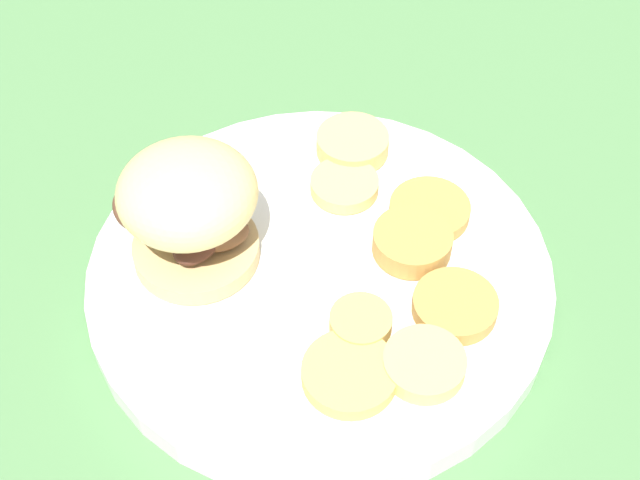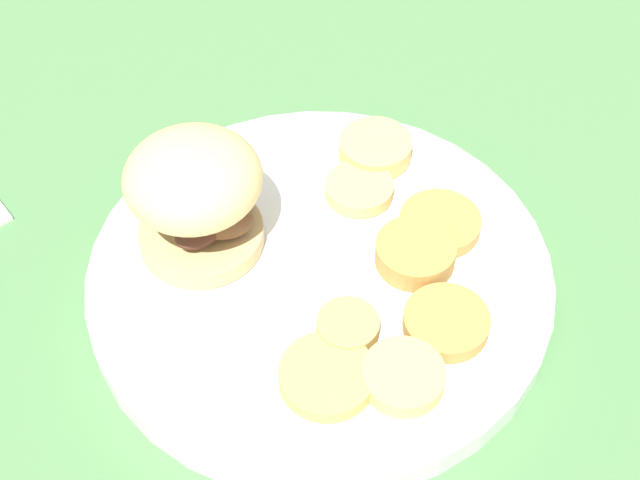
% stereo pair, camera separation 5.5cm
% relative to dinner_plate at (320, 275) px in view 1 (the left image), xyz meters
% --- Properties ---
extents(ground_plane, '(4.00, 4.00, 0.00)m').
position_rel_dinner_plate_xyz_m(ground_plane, '(0.00, 0.00, -0.01)').
color(ground_plane, '#4C7A47').
extents(dinner_plate, '(0.30, 0.30, 0.02)m').
position_rel_dinner_plate_xyz_m(dinner_plate, '(0.00, 0.00, 0.00)').
color(dinner_plate, white).
rests_on(dinner_plate, ground_plane).
extents(sandwich, '(0.10, 0.09, 0.08)m').
position_rel_dinner_plate_xyz_m(sandwich, '(-0.08, 0.01, 0.05)').
color(sandwich, tan).
rests_on(sandwich, dinner_plate).
extents(potato_round_0, '(0.04, 0.04, 0.01)m').
position_rel_dinner_plate_xyz_m(potato_round_0, '(0.02, -0.05, 0.02)').
color(potato_round_0, tan).
rests_on(potato_round_0, dinner_plate).
extents(potato_round_1, '(0.05, 0.05, 0.01)m').
position_rel_dinner_plate_xyz_m(potato_round_1, '(0.08, -0.04, 0.02)').
color(potato_round_1, '#BC8942').
rests_on(potato_round_1, dinner_plate).
extents(potato_round_2, '(0.05, 0.05, 0.02)m').
position_rel_dinner_plate_xyz_m(potato_round_2, '(0.06, 0.01, 0.02)').
color(potato_round_2, '#BC8942').
rests_on(potato_round_2, dinner_plate).
extents(potato_round_3, '(0.06, 0.06, 0.01)m').
position_rel_dinner_plate_xyz_m(potato_round_3, '(0.01, -0.08, 0.01)').
color(potato_round_3, tan).
rests_on(potato_round_3, dinner_plate).
extents(potato_round_4, '(0.05, 0.05, 0.01)m').
position_rel_dinner_plate_xyz_m(potato_round_4, '(0.06, -0.08, 0.02)').
color(potato_round_4, '#DBB766').
rests_on(potato_round_4, dinner_plate).
extents(potato_round_5, '(0.05, 0.05, 0.01)m').
position_rel_dinner_plate_xyz_m(potato_round_5, '(0.03, 0.10, 0.02)').
color(potato_round_5, '#DBB766').
rests_on(potato_round_5, dinner_plate).
extents(potato_round_6, '(0.05, 0.05, 0.01)m').
position_rel_dinner_plate_xyz_m(potato_round_6, '(0.02, 0.07, 0.01)').
color(potato_round_6, '#DBB766').
rests_on(potato_round_6, dinner_plate).
extents(potato_round_7, '(0.05, 0.05, 0.01)m').
position_rel_dinner_plate_xyz_m(potato_round_7, '(0.07, 0.04, 0.01)').
color(potato_round_7, '#BC8942').
rests_on(potato_round_7, dinner_plate).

